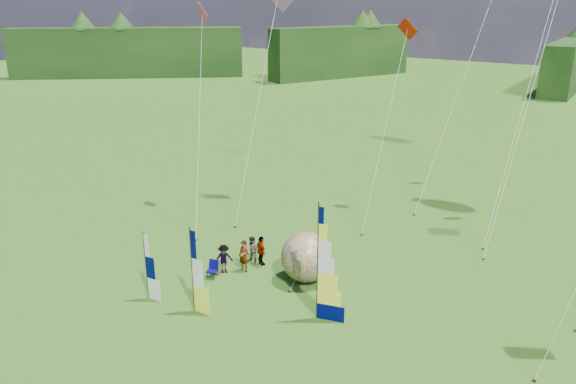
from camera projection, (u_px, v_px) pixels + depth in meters
The scene contains 17 objects.
ground at pixel (255, 351), 22.78m from camera, with size 220.00×220.00×0.00m, color #345D25.
treeline_ring at pixel (253, 263), 21.45m from camera, with size 210.00×210.00×8.00m, color #2A4919, non-canonical shape.
feather_banner_main at pixel (318, 264), 24.26m from camera, with size 1.44×0.10×5.34m, color #000545, non-canonical shape.
side_banner_left at pixel (192, 271), 25.05m from camera, with size 1.11×0.10×4.02m, color #FFF730, non-canonical shape.
side_banner_far at pixel (146, 267), 26.22m from camera, with size 0.99×0.10×3.33m, color white, non-canonical shape.
bol_inflatable at pixel (306, 257), 28.09m from camera, with size 2.55×2.55×2.55m, color navy.
spectator_a at pixel (244, 256), 29.13m from camera, with size 0.62×0.41×1.71m, color #66594C.
spectator_b at pixel (253, 250), 30.09m from camera, with size 0.73×0.36×1.49m, color #66594C.
spectator_c at pixel (224, 259), 28.98m from camera, with size 1.01×0.38×1.57m, color #66594C.
spectator_d at pixel (261, 251), 29.82m from camera, with size 0.96×0.39×1.64m, color #66594C.
camp_chair at pixel (212, 270), 28.51m from camera, with size 0.55×0.55×0.95m, color #040249, non-canonical shape.
kite_whale at pixel (539, 41), 32.10m from camera, with size 4.71×14.37×22.35m, color black, non-canonical shape.
kite_rainbow_delta at pixel (257, 91), 35.32m from camera, with size 5.62×11.23×15.92m, color red, non-canonical shape.
small_kite_red at pixel (386, 120), 34.28m from camera, with size 2.87×8.79×12.83m, color red, non-canonical shape.
small_kite_orange at pixel (534, 77), 30.88m from camera, with size 3.26×11.50×18.82m, color yellow, non-canonical shape.
small_kite_pink at pixel (199, 113), 34.00m from camera, with size 6.17×8.20×13.77m, color #C7446C, non-canonical shape.
small_kite_green at pixel (464, 70), 37.52m from camera, with size 3.97×12.72×17.82m, color green, non-canonical shape.
Camera 1 is at (11.71, -15.43, 13.69)m, focal length 35.00 mm.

